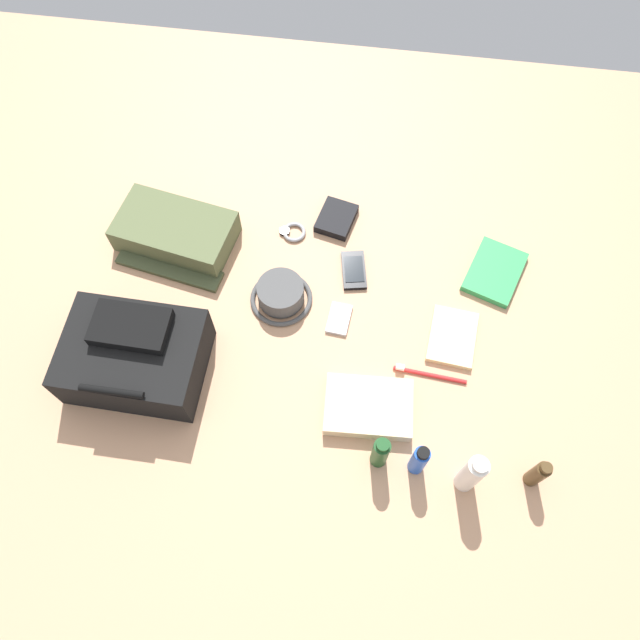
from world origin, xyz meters
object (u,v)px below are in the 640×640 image
object	(u,v)px
toothbrush	(426,374)
backpack	(135,355)
toothpaste_tube	(471,474)
media_player	(339,319)
bucket_hat	(281,295)
deodorant_spray	(419,460)
shampoo_bottle	(380,452)
notepad	(452,337)
cologne_bottle	(538,474)
wallet	(336,218)
cell_phone	(354,270)
paperback_novel	(495,272)
toiletry_pouch	(175,233)
wristwatch	(293,232)
folded_towel	(368,407)

from	to	relation	value
toothbrush	backpack	bearing A→B (deg)	5.96
toothpaste_tube	toothbrush	bearing A→B (deg)	-67.66
media_player	toothbrush	world-z (taller)	toothbrush
bucket_hat	deodorant_spray	bearing A→B (deg)	134.11
shampoo_bottle	media_player	distance (m)	0.36
toothpaste_tube	notepad	size ratio (longest dim) A/B	1.10
cologne_bottle	wallet	bearing A→B (deg)	-50.91
toothpaste_tube	cell_phone	xyz separation A→B (m)	(0.30, -0.50, -0.07)
deodorant_spray	paperback_novel	xyz separation A→B (m)	(-0.17, -0.53, -0.05)
shampoo_bottle	cell_phone	size ratio (longest dim) A/B	1.08
toiletry_pouch	toothbrush	xyz separation A→B (m)	(-0.67, 0.29, -0.03)
backpack	wristwatch	size ratio (longest dim) A/B	4.44
shampoo_bottle	wristwatch	bearing A→B (deg)	-63.75
deodorant_spray	folded_towel	bearing A→B (deg)	-45.03
deodorant_spray	wallet	size ratio (longest dim) A/B	1.16
cell_phone	wristwatch	bearing A→B (deg)	-28.83
deodorant_spray	cell_phone	size ratio (longest dim) A/B	1.06
toothpaste_tube	cell_phone	distance (m)	0.59
backpack	media_player	world-z (taller)	backpack
toiletry_pouch	wristwatch	size ratio (longest dim) A/B	4.54
toothpaste_tube	wristwatch	bearing A→B (deg)	-51.55
toothpaste_tube	toothbrush	distance (m)	0.27
cologne_bottle	notepad	distance (m)	0.37
bucket_hat	cologne_bottle	world-z (taller)	cologne_bottle
wallet	notepad	xyz separation A→B (m)	(-0.32, 0.31, -0.00)
cologne_bottle	toothpaste_tube	distance (m)	0.15
backpack	notepad	size ratio (longest dim) A/B	2.10
paperback_novel	cell_phone	xyz separation A→B (m)	(0.36, 0.04, -0.00)
cell_phone	notepad	size ratio (longest dim) A/B	0.80
backpack	wallet	world-z (taller)	backpack
shampoo_bottle	folded_towel	world-z (taller)	shampoo_bottle
toothpaste_tube	folded_towel	size ratio (longest dim) A/B	0.83
toothpaste_tube	paperback_novel	world-z (taller)	toothpaste_tube
backpack	deodorant_spray	size ratio (longest dim) A/B	2.48
bucket_hat	media_player	world-z (taller)	bucket_hat
toiletry_pouch	shampoo_bottle	bearing A→B (deg)	138.85
bucket_hat	deodorant_spray	xyz separation A→B (m)	(-0.36, 0.38, 0.03)
toiletry_pouch	toothbrush	size ratio (longest dim) A/B	1.84
cologne_bottle	wallet	xyz separation A→B (m)	(0.51, -0.63, -0.04)
notepad	folded_towel	bearing A→B (deg)	53.96
toothpaste_tube	cologne_bottle	bearing A→B (deg)	-170.13
paperback_novel	media_player	size ratio (longest dim) A/B	2.29
paperback_novel	notepad	distance (m)	0.22
paperback_novel	wristwatch	world-z (taller)	paperback_novel
cologne_bottle	notepad	bearing A→B (deg)	-59.96
toiletry_pouch	toothpaste_tube	bearing A→B (deg)	145.47
media_player	wristwatch	world-z (taller)	same
backpack	toothbrush	size ratio (longest dim) A/B	1.81
toothpaste_tube	notepad	world-z (taller)	toothpaste_tube
bucket_hat	cologne_bottle	distance (m)	0.72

